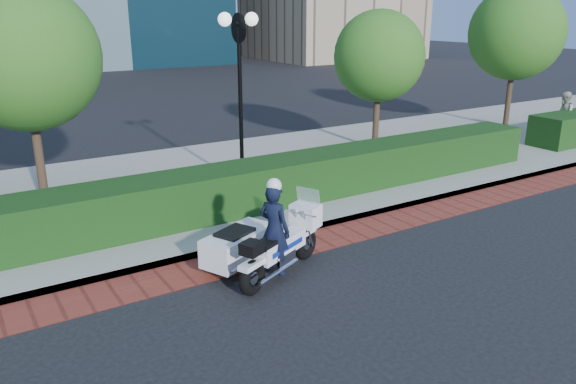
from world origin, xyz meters
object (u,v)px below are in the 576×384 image
tree_b (25,57)px  police_motorcycle (262,240)px  pedestrian (563,115)px  tree_c (379,56)px  tree_d (516,33)px  lamppost (240,73)px

tree_b → police_motorcycle: (2.59, -5.67, -2.81)m
tree_b → police_motorcycle: tree_b is taller
police_motorcycle → pedestrian: size_ratio=1.44×
tree_b → pedestrian: (16.50, -2.26, -2.48)m
tree_c → tree_d: tree_d is taller
police_motorcycle → tree_c: bearing=12.8°
tree_d → police_motorcycle: bearing=-157.8°
tree_c → pedestrian: tree_c is taller
police_motorcycle → lamppost: bearing=41.7°
tree_d → police_motorcycle: 15.31m
tree_c → tree_d: size_ratio=0.83×
lamppost → police_motorcycle: size_ratio=1.82×
tree_b → tree_c: bearing=-0.0°
tree_b → pedestrian: 16.84m
lamppost → pedestrian: bearing=-4.6°
tree_d → pedestrian: size_ratio=3.21×
tree_c → tree_d: (6.50, 0.00, 0.56)m
tree_b → tree_c: 10.01m
tree_b → tree_d: 16.50m
lamppost → police_motorcycle: bearing=-113.6°
tree_b → police_motorcycle: bearing=-65.4°
police_motorcycle → pedestrian: police_motorcycle is taller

